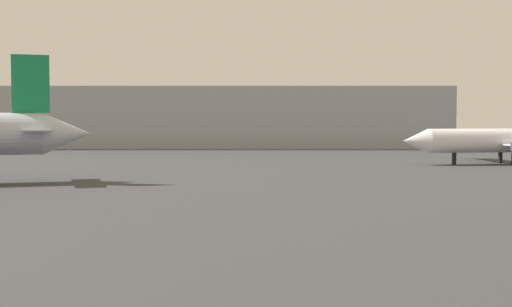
# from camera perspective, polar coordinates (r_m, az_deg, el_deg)

# --- Properties ---
(airplane_distant) EXTENTS (22.61, 21.47, 8.19)m
(airplane_distant) POSITION_cam_1_polar(r_m,az_deg,el_deg) (80.06, 19.97, 1.01)
(airplane_distant) COLOR white
(airplane_distant) RESTS_ON ground_plane
(terminal_building) EXTENTS (83.87, 24.87, 10.19)m
(terminal_building) POSITION_cam_1_polar(r_m,az_deg,el_deg) (122.79, -4.35, 2.98)
(terminal_building) COLOR #999EA3
(terminal_building) RESTS_ON ground_plane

